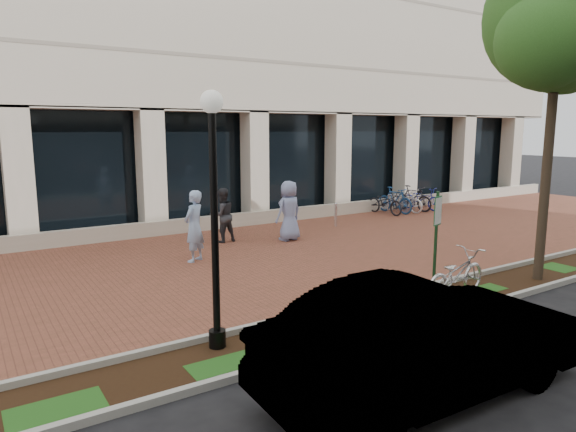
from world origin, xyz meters
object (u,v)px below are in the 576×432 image
lamppost (214,207)px  pedestrian_right (289,211)px  pedestrian_left (194,226)px  sedan_near_curb (427,338)px  locked_bicycle (456,275)px  bike_rack_cluster (404,200)px  parking_sign (437,230)px  street_tree (559,28)px  pedestrian_mid (222,215)px  bollard (336,214)px

lamppost → pedestrian_right: size_ratio=2.14×
pedestrian_left → sedan_near_curb: pedestrian_left is taller
locked_bicycle → bike_rack_cluster: size_ratio=0.63×
parking_sign → bike_rack_cluster: 11.61m
pedestrian_right → sedan_near_curb: 9.93m
street_tree → pedestrian_right: bearing=111.2°
parking_sign → locked_bicycle: bearing=-70.6°
pedestrian_mid → pedestrian_left: bearing=43.9°
pedestrian_right → sedan_near_curb: size_ratio=0.40×
locked_bicycle → pedestrian_right: pedestrian_right is taller
pedestrian_mid → bike_rack_cluster: size_ratio=0.55×
parking_sign → pedestrian_right: (0.43, 6.41, -0.49)m
pedestrian_mid → pedestrian_right: 2.13m
street_tree → locked_bicycle: (-2.85, 0.13, -5.26)m
locked_bicycle → pedestrian_right: bearing=-8.5°
street_tree → lamppost: bearing=175.9°
street_tree → locked_bicycle: street_tree is taller
pedestrian_left → bollard: (6.37, 1.95, -0.52)m
lamppost → pedestrian_right: lamppost is taller
lamppost → pedestrian_mid: bearing=63.7°
bike_rack_cluster → sedan_near_curb: bearing=-143.2°
bike_rack_cluster → pedestrian_left: bearing=-173.3°
bollard → sedan_near_curb: sedan_near_curb is taller
pedestrian_right → sedan_near_curb: (-3.76, -9.18, -0.18)m
parking_sign → street_tree: bearing=-25.9°
pedestrian_left → bike_rack_cluster: 11.38m
bollard → sedan_near_curb: bearing=-122.4°
parking_sign → bike_rack_cluster: parking_sign is taller
bollard → bike_rack_cluster: size_ratio=0.29×
street_tree → pedestrian_left: bearing=136.2°
locked_bicycle → bollard: (2.93, 7.83, -0.06)m
sedan_near_curb → pedestrian_mid: bearing=-8.4°
locked_bicycle → pedestrian_left: pedestrian_left is taller
locked_bicycle → pedestrian_right: (0.18, 6.75, 0.45)m
lamppost → bike_rack_cluster: 15.48m
parking_sign → bollard: size_ratio=2.53×
sedan_near_curb → pedestrian_left: bearing=0.9°
street_tree → bike_rack_cluster: bearing=62.6°
lamppost → bike_rack_cluster: size_ratio=1.32×
sedan_near_curb → parking_sign: bearing=-48.2°
sedan_near_curb → street_tree: bearing=-68.4°
pedestrian_right → bike_rack_cluster: bearing=-174.4°
pedestrian_left → sedan_near_curb: 8.32m
lamppost → bollard: (8.25, 7.37, -1.89)m
pedestrian_left → pedestrian_mid: 2.47m
pedestrian_mid → bike_rack_cluster: pedestrian_mid is taller
pedestrian_right → bollard: pedestrian_right is taller
bollard → sedan_near_curb: size_ratio=0.19×
parking_sign → sedan_near_curb: 4.39m
parking_sign → street_tree: size_ratio=0.30×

